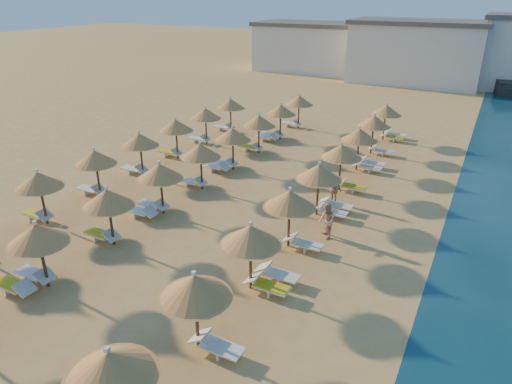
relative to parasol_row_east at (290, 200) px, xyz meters
The scene contains 8 objects.
ground 5.03m from the parasol_row_east, 153.81° to the right, with size 220.00×220.00×0.00m, color tan.
hotel_blocks 44.66m from the parasol_row_east, 91.50° to the left, with size 44.49×10.95×8.10m.
parasol_row_east is the anchor object (origin of this frame).
parasol_row_west 7.04m from the parasol_row_east, behind, with size 2.35×38.08×2.87m.
parasol_row_inland 11.56m from the parasol_row_east, behind, with size 2.35×27.36×2.87m.
loungers 5.47m from the parasol_row_east, behind, with size 14.62×37.29×0.66m.
beachgoer_b 2.40m from the parasol_row_east, 50.32° to the left, with size 0.84×0.66×1.73m, color tan.
beachgoer_c 5.46m from the parasol_row_east, 86.66° to the left, with size 0.96×0.40×1.63m, color tan.
Camera 1 is at (11.00, -14.47, 10.60)m, focal length 32.00 mm.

